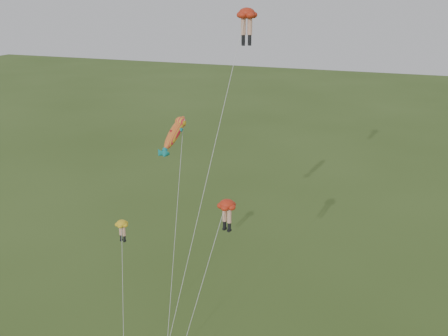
% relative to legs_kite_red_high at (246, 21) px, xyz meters
% --- Properties ---
extents(legs_kite_red_high, '(4.11, 10.77, 24.51)m').
position_rel_legs_kite_red_high_xyz_m(legs_kite_red_high, '(0.00, 0.00, 0.00)').
color(legs_kite_red_high, red).
rests_on(legs_kite_red_high, ground).
extents(legs_kite_red_mid, '(3.15, 6.09, 12.11)m').
position_rel_legs_kite_red_high_xyz_m(legs_kite_red_mid, '(0.50, -5.50, -12.18)').
color(legs_kite_red_mid, red).
rests_on(legs_kite_red_mid, ground).
extents(legs_kite_yellow, '(2.40, 4.51, 9.61)m').
position_rel_legs_kite_red_high_xyz_m(legs_kite_yellow, '(-7.41, -6.29, -14.71)').
color(legs_kite_yellow, gold).
rests_on(legs_kite_yellow, ground).
extents(fish_kite, '(3.09, 9.16, 17.00)m').
position_rel_legs_kite_red_high_xyz_m(fish_kite, '(-4.59, -2.62, -8.03)').
color(fish_kite, gold).
rests_on(fish_kite, ground).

